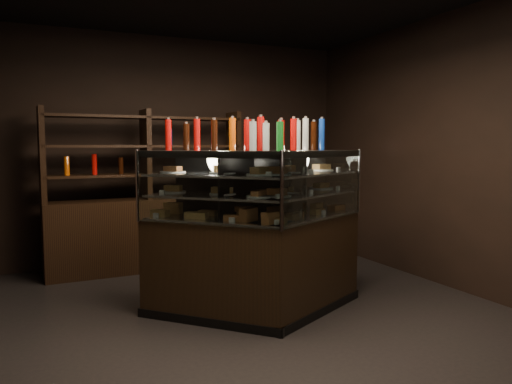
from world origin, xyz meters
TOP-DOWN VIEW (x-y plane):
  - ground at (0.00, 0.00)m, footprint 5.00×5.00m
  - room_shell at (0.00, 0.00)m, footprint 5.02×5.02m
  - display_case at (0.23, 0.02)m, footprint 2.18×1.49m
  - food_display at (0.23, 0.01)m, footprint 1.80×1.02m
  - bottles_top at (0.24, 0.02)m, footprint 1.62×0.88m
  - potted_conifer at (1.51, 0.58)m, footprint 0.37×0.37m
  - back_shelving at (-0.38, 2.05)m, footprint 2.45×0.53m

SIDE VIEW (x-z plane):
  - ground at x=0.00m, z-range 0.00..0.00m
  - potted_conifer at x=1.51m, z-range 0.06..0.85m
  - display_case at x=0.23m, z-range -0.25..1.27m
  - back_shelving at x=-0.38m, z-range -0.39..1.61m
  - food_display at x=0.23m, z-range 0.92..1.38m
  - bottles_top at x=0.24m, z-range 1.50..1.80m
  - room_shell at x=0.00m, z-range 0.44..3.45m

